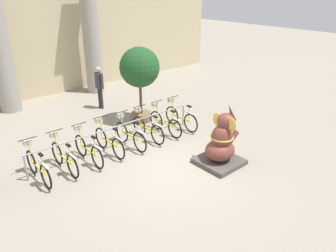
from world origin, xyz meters
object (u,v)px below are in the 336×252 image
object	(u,v)px
bicycle_2	(88,149)
person_pedestrian	(99,83)
bicycle_0	(37,166)
bicycle_1	(64,157)
bicycle_4	(130,134)
bicycle_6	(165,122)
potted_tree	(140,70)
bicycle_5	(147,128)
elephant_statue	(221,144)
bicycle_7	(180,117)
bicycle_3	(109,141)

from	to	relation	value
bicycle_2	person_pedestrian	world-z (taller)	person_pedestrian
bicycle_0	bicycle_1	world-z (taller)	same
person_pedestrian	bicycle_2	bearing A→B (deg)	-125.00
bicycle_1	bicycle_4	world-z (taller)	same
bicycle_6	bicycle_1	bearing A→B (deg)	-179.69
bicycle_1	potted_tree	xyz separation A→B (m)	(3.74, 1.45, 1.53)
bicycle_2	bicycle_5	bearing A→B (deg)	1.11
bicycle_6	bicycle_0	bearing A→B (deg)	-179.52
bicycle_0	bicycle_5	world-z (taller)	same
elephant_statue	bicycle_1	bearing A→B (deg)	143.96
bicycle_1	bicycle_4	distance (m)	2.21
bicycle_7	bicycle_2	bearing A→B (deg)	-179.70
bicycle_1	bicycle_3	size ratio (longest dim) A/B	1.00
bicycle_0	bicycle_6	bearing A→B (deg)	0.48
bicycle_4	person_pedestrian	xyz separation A→B (m)	(1.08, 3.64, 0.65)
bicycle_5	bicycle_1	bearing A→B (deg)	-179.29
bicycle_0	bicycle_7	world-z (taller)	same
bicycle_0	person_pedestrian	xyz separation A→B (m)	(4.02, 3.65, 0.65)
bicycle_2	bicycle_3	size ratio (longest dim) A/B	1.00
bicycle_0	bicycle_7	distance (m)	5.15
bicycle_5	potted_tree	xyz separation A→B (m)	(0.80, 1.42, 1.53)
bicycle_1	bicycle_6	world-z (taller)	same
bicycle_2	bicycle_6	bearing A→B (deg)	0.51
bicycle_1	bicycle_5	size ratio (longest dim) A/B	1.00
bicycle_1	bicycle_2	distance (m)	0.74
bicycle_1	bicycle_5	xyz separation A→B (m)	(2.95, 0.04, 0.00)
bicycle_3	bicycle_6	xyz separation A→B (m)	(2.21, -0.04, 0.00)
bicycle_3	person_pedestrian	size ratio (longest dim) A/B	0.95
bicycle_6	bicycle_3	bearing A→B (deg)	179.06
bicycle_2	elephant_statue	bearing A→B (deg)	-42.43
bicycle_5	elephant_statue	bearing A→B (deg)	-76.65
bicycle_1	bicycle_7	distance (m)	4.42
bicycle_0	bicycle_1	distance (m)	0.74
bicycle_3	bicycle_7	distance (m)	2.95
person_pedestrian	elephant_statue	bearing A→B (deg)	-87.39
bicycle_6	bicycle_7	xyz separation A→B (m)	(0.74, -0.01, 0.00)
bicycle_3	potted_tree	size ratio (longest dim) A/B	0.60
bicycle_6	bicycle_5	bearing A→B (deg)	178.73
bicycle_6	person_pedestrian	xyz separation A→B (m)	(-0.40, 3.62, 0.65)
bicycle_1	elephant_statue	size ratio (longest dim) A/B	0.92
bicycle_1	bicycle_3	xyz separation A→B (m)	(1.47, 0.06, 0.00)
bicycle_2	bicycle_5	world-z (taller)	same
bicycle_4	elephant_statue	bearing A→B (deg)	-62.25
bicycle_5	bicycle_6	world-z (taller)	same
bicycle_0	potted_tree	distance (m)	4.96
bicycle_5	bicycle_6	size ratio (longest dim) A/B	1.00
bicycle_7	bicycle_4	bearing A→B (deg)	-179.41
bicycle_1	bicycle_3	distance (m)	1.47
bicycle_3	person_pedestrian	distance (m)	4.06
bicycle_5	bicycle_0	bearing A→B (deg)	-179.17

